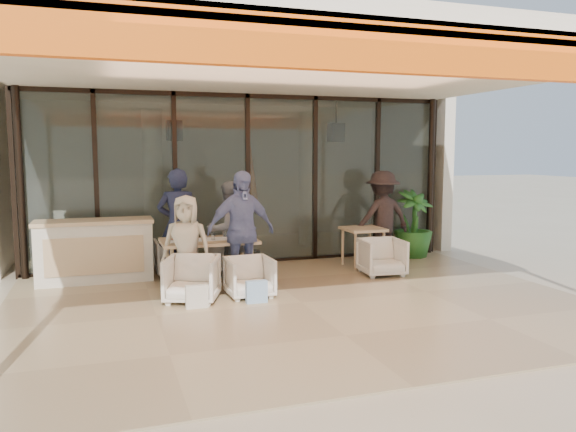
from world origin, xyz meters
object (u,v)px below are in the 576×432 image
object	(u,v)px
side_chair	(382,255)
chair_near_right	(249,275)
dining_table	(208,243)
chair_far_left	(175,255)
standing_woman	(382,217)
diner_periwinkle	(241,231)
side_table	(363,233)
diner_grey	(228,230)
chair_far_right	(223,255)
host_counter	(95,251)
potted_palm	(413,224)
chair_near_left	(192,277)
diner_cream	(186,245)
diner_navy	(178,225)

from	to	relation	value
side_chair	chair_near_right	bearing A→B (deg)	-159.40
dining_table	chair_far_left	xyz separation A→B (m)	(-0.41, 0.94, -0.34)
chair_near_right	standing_woman	xyz separation A→B (m)	(3.09, 1.74, 0.55)
chair_far_left	chair_near_right	xyz separation A→B (m)	(0.84, -1.90, -0.02)
chair_near_right	diner_periwinkle	xyz separation A→B (m)	(0.00, 0.50, 0.59)
chair_near_right	side_table	xyz separation A→B (m)	(2.53, 1.43, 0.31)
chair_far_left	diner_periwinkle	size ratio (longest dim) A/B	0.38
diner_grey	chair_far_right	bearing A→B (deg)	-108.66
host_counter	side_table	bearing A→B (deg)	-3.42
potted_palm	diner_periwinkle	bearing A→B (deg)	-159.33
chair_far_right	diner_periwinkle	distance (m)	1.53
chair_near_left	diner_cream	bearing A→B (deg)	110.85
potted_palm	standing_woman	bearing A→B (deg)	-164.02
diner_navy	diner_grey	size ratio (longest dim) A/B	1.14
chair_near_left	side_table	distance (m)	3.67
host_counter	diner_grey	distance (m)	2.20
dining_table	diner_cream	size ratio (longest dim) A/B	1.00
side_table	potted_palm	distance (m)	1.49
diner_cream	standing_woman	distance (m)	4.12
host_counter	chair_near_left	xyz separation A→B (m)	(1.31, -1.71, -0.16)
chair_near_left	side_table	bearing A→B (deg)	43.80
chair_far_left	side_table	world-z (taller)	side_table
diner_cream	diner_periwinkle	size ratio (longest dim) A/B	0.81
diner_grey	chair_far_left	bearing A→B (deg)	-49.43
dining_table	diner_cream	bearing A→B (deg)	-132.06
standing_woman	side_chair	bearing A→B (deg)	58.87
side_table	dining_table	bearing A→B (deg)	-170.96
chair_far_right	diner_periwinkle	world-z (taller)	diner_periwinkle
diner_periwinkle	side_chair	size ratio (longest dim) A/B	2.58
chair_far_right	potted_palm	size ratio (longest dim) A/B	0.44
chair_far_right	side_chair	xyz separation A→B (m)	(2.53, -1.22, 0.06)
dining_table	diner_grey	bearing A→B (deg)	46.01
chair_far_left	side_chair	xyz separation A→B (m)	(3.37, -1.22, 0.01)
diner_periwinkle	potted_palm	bearing A→B (deg)	12.22
diner_navy	side_table	xyz separation A→B (m)	(3.37, 0.03, -0.30)
host_counter	diner_grey	world-z (taller)	diner_grey
chair_far_right	diner_grey	world-z (taller)	diner_grey
chair_near_right	chair_far_left	bearing A→B (deg)	111.96
diner_periwinkle	diner_cream	bearing A→B (deg)	171.54
side_table	potted_palm	bearing A→B (deg)	21.68
host_counter	side_chair	bearing A→B (deg)	-12.40
chair_near_right	diner_navy	distance (m)	1.74
chair_near_right	chair_near_left	bearing A→B (deg)	178.11
chair_far_left	standing_woman	bearing A→B (deg)	176.92
dining_table	diner_cream	world-z (taller)	diner_cream
diner_cream	side_table	xyz separation A→B (m)	(3.37, 0.93, -0.11)
chair_far_left	potted_palm	size ratio (longest dim) A/B	0.51
chair_near_left	side_table	xyz separation A→B (m)	(3.37, 1.43, 0.27)
chair_near_left	standing_woman	distance (m)	4.33
dining_table	potted_palm	xyz separation A→B (m)	(4.34, 1.02, -0.00)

